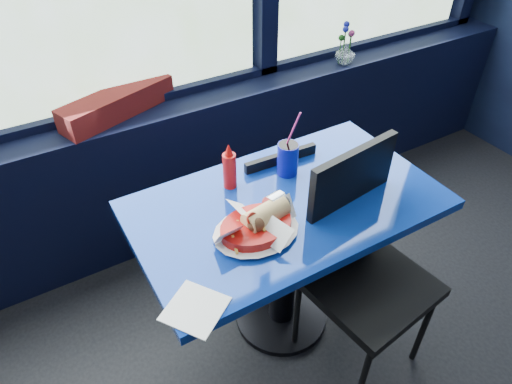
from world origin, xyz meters
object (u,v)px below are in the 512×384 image
Objects in this scene: soda_cup at (288,158)px; chair_near_back at (267,201)px; near_table at (285,234)px; flower_vase at (345,51)px; ketchup_bottle at (229,168)px; food_basket at (257,225)px; planter_box at (118,103)px; chair_near_front at (360,254)px.

chair_near_back is at bearing 86.26° from soda_cup.
near_table is 5.07× the size of flower_vase.
flower_vase is at bearing 29.88° from ketchup_bottle.
food_basket is (-0.30, -0.42, 0.33)m from chair_near_back.
food_basket is 1.63× the size of ketchup_bottle.
ketchup_bottle reaches higher than planter_box.
chair_near_front reaches higher than food_basket.
soda_cup reaches higher than food_basket.
planter_box reaches higher than chair_near_back.
near_table is at bearing -87.42° from planter_box.
flower_vase is at bearing 54.26° from food_basket.
near_table is at bearing -53.31° from ketchup_bottle.
chair_near_back is 0.41m from soda_cup.
ketchup_bottle reaches higher than near_table.
planter_box is 2.43× the size of flower_vase.
ketchup_bottle reaches higher than food_basket.
ketchup_bottle is (-0.15, 0.20, 0.27)m from near_table.
flower_vase is at bearing 47.81° from chair_near_front.
planter_box is (-0.37, 0.90, 0.29)m from near_table.
ketchup_bottle is (-0.26, -0.13, 0.38)m from chair_near_back.
soda_cup is at bearing 88.87° from chair_near_back.
planter_box is at bearing 115.67° from food_basket.
planter_box is 2.86× the size of ketchup_bottle.
near_table is 3.65× the size of food_basket.
food_basket is at bearing -140.98° from flower_vase.
planter_box is 0.74m from ketchup_bottle.
ketchup_bottle is (-1.08, -0.62, -0.03)m from flower_vase.
near_table is 1.51× the size of chair_near_back.
chair_near_back is 0.85m from planter_box.
food_basket is at bearing -98.48° from ketchup_bottle.
flower_vase is 1.24m from ketchup_bottle.
soda_cup reaches higher than chair_near_back.
ketchup_bottle is 0.68× the size of soda_cup.
soda_cup is at bearing -141.47° from flower_vase.
planter_box is at bearing 176.23° from flower_vase.
ketchup_bottle is at bearing 170.46° from soda_cup.
food_basket is (-0.38, 0.15, 0.22)m from chair_near_front.
soda_cup is at bearing 96.14° from chair_near_front.
planter_box is 1.31m from flower_vase.
chair_near_back is (-0.08, 0.57, -0.11)m from chair_near_front.
flower_vase is (0.93, 0.82, 0.30)m from near_table.
soda_cup is (0.47, -0.75, -0.03)m from planter_box.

